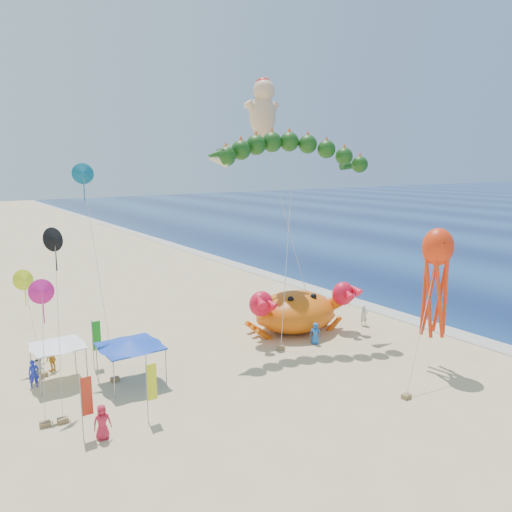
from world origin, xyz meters
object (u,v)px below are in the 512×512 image
Objects in this scene: crab_inflatable at (296,310)px; canopy_white at (57,343)px; dragon_kite at (291,157)px; canopy_blue at (130,343)px; octopus_kite at (436,274)px; cherub_kite at (263,108)px.

crab_inflatable is 17.32m from canopy_white.
dragon_kite reaches higher than canopy_blue.
crab_inflatable is 13.87m from canopy_blue.
canopy_blue is at bearing 152.73° from octopus_kite.
canopy_blue is at bearing -35.10° from canopy_white.
dragon_kite is at bearing 3.97° from canopy_blue.
crab_inflatable is 2.83× the size of canopy_white.
octopus_kite is at bearing -66.62° from dragon_kite.
octopus_kite reaches higher than canopy_white.
canopy_white is at bearing 144.90° from canopy_blue.
crab_inflatable is 0.98× the size of octopus_kite.
canopy_blue is (-12.53, -0.87, -10.78)m from dragon_kite.
cherub_kite is (0.34, 4.95, 15.37)m from crab_inflatable.
octopus_kite is at bearing -27.27° from canopy_blue.
dragon_kite reaches higher than canopy_white.
canopy_blue is 4.30m from canopy_white.
canopy_blue is 1.18× the size of canopy_white.
canopy_white is (-17.62, -4.02, -14.62)m from cherub_kite.
dragon_kite is 4.71× the size of canopy_white.
crab_inflatable is at bearing 28.38° from dragon_kite.
canopy_white is at bearing 151.26° from octopus_kite.
octopus_kite is (2.50, -15.05, -11.00)m from cherub_kite.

